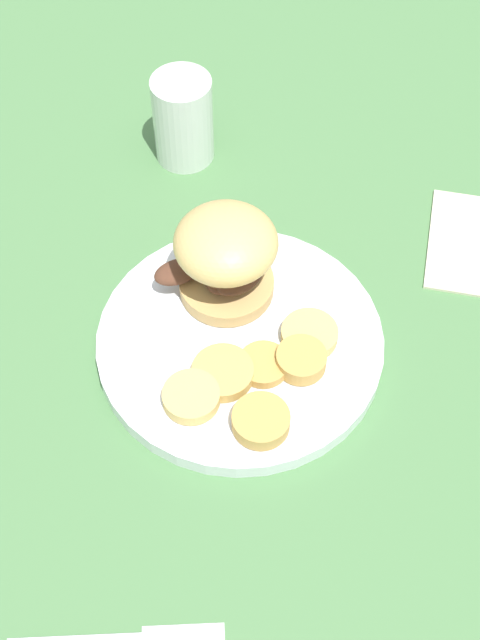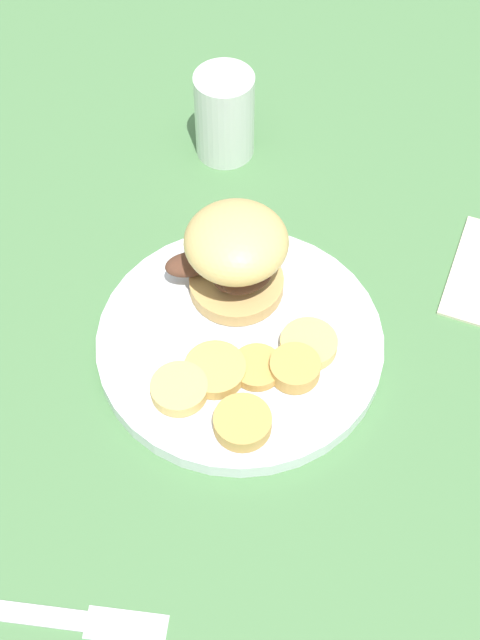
# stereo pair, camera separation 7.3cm
# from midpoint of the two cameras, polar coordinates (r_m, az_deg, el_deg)

# --- Properties ---
(ground_plane) EXTENTS (4.00, 4.00, 0.00)m
(ground_plane) POSITION_cam_midpoint_polar(r_m,az_deg,el_deg) (0.79, -2.65, -1.99)
(ground_plane) COLOR #4C7A47
(dinner_plate) EXTENTS (0.25, 0.25, 0.02)m
(dinner_plate) POSITION_cam_midpoint_polar(r_m,az_deg,el_deg) (0.78, -2.68, -1.59)
(dinner_plate) COLOR white
(dinner_plate) RESTS_ON ground_plane
(sandwich) EXTENTS (0.10, 0.10, 0.09)m
(sandwich) POSITION_cam_midpoint_polar(r_m,az_deg,el_deg) (0.76, -3.72, 4.06)
(sandwich) COLOR tan
(sandwich) RESTS_ON dinner_plate
(potato_round_0) EXTENTS (0.05, 0.05, 0.01)m
(potato_round_0) POSITION_cam_midpoint_polar(r_m,az_deg,el_deg) (0.73, -5.99, -5.12)
(potato_round_0) COLOR #DBB766
(potato_round_0) RESTS_ON dinner_plate
(potato_round_1) EXTENTS (0.05, 0.05, 0.01)m
(potato_round_1) POSITION_cam_midpoint_polar(r_m,az_deg,el_deg) (0.74, -3.91, -3.58)
(potato_round_1) COLOR tan
(potato_round_1) RESTS_ON dinner_plate
(potato_round_2) EXTENTS (0.04, 0.04, 0.02)m
(potato_round_2) POSITION_cam_midpoint_polar(r_m,az_deg,el_deg) (0.75, 1.17, -2.77)
(potato_round_2) COLOR tan
(potato_round_2) RESTS_ON dinner_plate
(potato_round_3) EXTENTS (0.05, 0.05, 0.01)m
(potato_round_3) POSITION_cam_midpoint_polar(r_m,az_deg,el_deg) (0.76, 1.77, -1.11)
(potato_round_3) COLOR #DBB766
(potato_round_3) RESTS_ON dinner_plate
(potato_round_4) EXTENTS (0.05, 0.05, 0.01)m
(potato_round_4) POSITION_cam_midpoint_polar(r_m,az_deg,el_deg) (0.72, -1.56, -6.68)
(potato_round_4) COLOR tan
(potato_round_4) RESTS_ON dinner_plate
(potato_round_5) EXTENTS (0.04, 0.04, 0.01)m
(potato_round_5) POSITION_cam_midpoint_polar(r_m,az_deg,el_deg) (0.75, -0.97, -2.89)
(potato_round_5) COLOR tan
(potato_round_5) RESTS_ON dinner_plate
(drinking_glass) EXTENTS (0.06, 0.06, 0.09)m
(drinking_glass) POSITION_cam_midpoint_polar(r_m,az_deg,el_deg) (0.91, -6.00, 12.53)
(drinking_glass) COLOR silver
(drinking_glass) RESTS_ON ground_plane
(napkin) EXTENTS (0.15, 0.15, 0.01)m
(napkin) POSITION_cam_midpoint_polar(r_m,az_deg,el_deg) (0.87, 12.33, 4.71)
(napkin) COLOR beige
(napkin) RESTS_ON ground_plane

